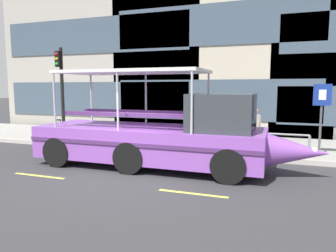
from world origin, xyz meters
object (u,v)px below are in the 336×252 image
duck_tour_boat (165,136)px  leaned_bicycle (63,132)px  parking_sign (322,108)px  traffic_light_pole (61,84)px  pedestrian_mid_left (198,124)px  pedestrian_near_bow (255,124)px

duck_tour_boat → leaned_bicycle: bearing=156.5°
parking_sign → duck_tour_boat: duck_tour_boat is taller
traffic_light_pole → leaned_bicycle: traffic_light_pole is taller
leaned_bicycle → pedestrian_mid_left: pedestrian_mid_left is taller
pedestrian_near_bow → parking_sign: bearing=-19.5°
traffic_light_pole → duck_tour_boat: (6.21, -2.76, -1.74)m
pedestrian_near_bow → pedestrian_mid_left: pedestrian_near_bow is taller
parking_sign → traffic_light_pole: bearing=179.5°
duck_tour_boat → pedestrian_mid_left: (0.41, 2.97, 0.09)m
pedestrian_near_bow → pedestrian_mid_left: (-2.25, -0.51, -0.03)m
parking_sign → pedestrian_mid_left: (-4.57, 0.31, -0.80)m
pedestrian_mid_left → pedestrian_near_bow: bearing=12.9°
parking_sign → leaned_bicycle: 11.21m
parking_sign → leaned_bicycle: bearing=179.9°
duck_tour_boat → pedestrian_near_bow: size_ratio=5.77×
leaned_bicycle → parking_sign: bearing=-0.1°
parking_sign → duck_tour_boat: size_ratio=0.27×
pedestrian_near_bow → pedestrian_mid_left: size_ratio=1.04×
parking_sign → duck_tour_boat: bearing=-151.8°
leaned_bicycle → pedestrian_near_bow: (8.80, 0.81, 0.62)m
traffic_light_pole → pedestrian_near_bow: 9.04m
traffic_light_pole → pedestrian_near_bow: traffic_light_pole is taller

